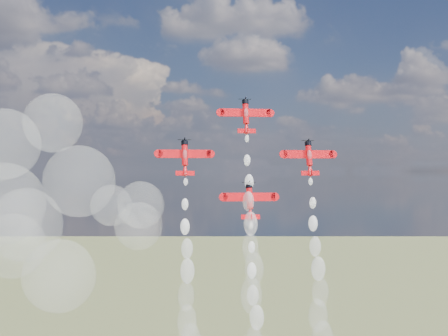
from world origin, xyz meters
TOP-DOWN VIEW (x-y plane):
  - plane_lead at (-8.95, 15.59)m, footprint 13.00×5.00m
  - plane_left at (-24.78, 12.74)m, footprint 13.00×5.00m
  - plane_right at (6.88, 12.74)m, footprint 13.00×5.00m
  - plane_slot at (-8.95, 9.89)m, footprint 13.00×5.00m
  - smoke_trail_lead at (-9.17, 6.19)m, footprint 5.65×12.65m
  - smoke_trail_left at (-24.64, 3.24)m, footprint 5.55×12.63m
  - smoke_trail_right at (6.93, 3.45)m, footprint 5.58×12.54m
  - drifted_smoke_cloud at (-61.81, 25.41)m, footprint 61.47×36.24m

SIDE VIEW (x-z plane):
  - smoke_trail_left at x=-24.64m, z-range 52.21..92.19m
  - smoke_trail_right at x=6.93m, z-range 52.10..92.35m
  - smoke_trail_lead at x=-9.17m, z-range 62.48..103.31m
  - drifted_smoke_cloud at x=-61.81m, z-range 68.10..124.87m
  - plane_slot at x=-8.95m, z-range 92.80..101.91m
  - plane_left at x=-24.78m, z-range 103.51..112.62m
  - plane_right at x=6.88m, z-range 103.51..112.62m
  - plane_lead at x=-8.95m, z-range 114.22..123.33m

